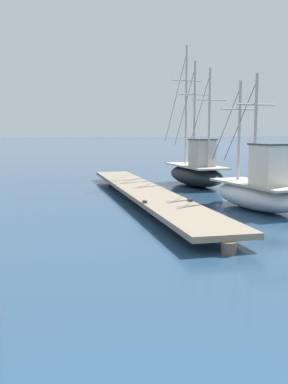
% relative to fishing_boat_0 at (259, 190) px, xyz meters
% --- Properties ---
extents(floating_dock, '(3.39, 17.20, 0.53)m').
position_rel_fishing_boat_0_xyz_m(floating_dock, '(-3.20, 3.45, -0.37)').
color(floating_dock, gray).
rests_on(floating_dock, ground).
extents(fishing_boat_0, '(2.03, 5.61, 4.89)m').
position_rel_fishing_boat_0_xyz_m(fishing_boat_0, '(0.00, 0.00, 0.00)').
color(fishing_boat_0, silver).
rests_on(fishing_boat_0, ground).
extents(fishing_boat_1, '(2.10, 7.35, 7.36)m').
position_rel_fishing_boat_0_xyz_m(fishing_boat_1, '(0.95, 7.30, 0.04)').
color(fishing_boat_1, black).
rests_on(fishing_boat_1, ground).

